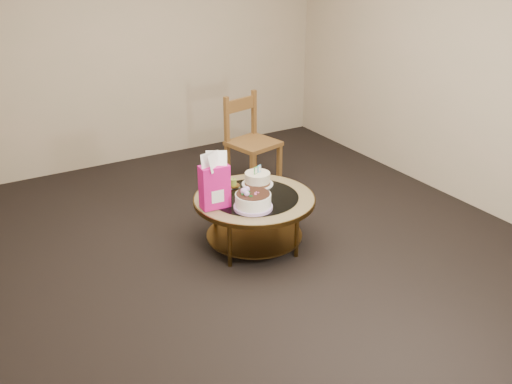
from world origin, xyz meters
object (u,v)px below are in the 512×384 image
gift_bag (214,181)px  coffee_table (254,205)px  dining_chair (251,141)px  cream_cake (257,179)px  decorated_cake (253,202)px

gift_bag → coffee_table: bearing=4.6°
dining_chair → cream_cake: bearing=-130.0°
decorated_cake → gift_bag: (-0.24, 0.18, 0.17)m
cream_cake → coffee_table: bearing=-149.9°
coffee_table → decorated_cake: bearing=-123.5°
decorated_cake → gift_bag: size_ratio=0.68×
cream_cake → gift_bag: 0.58m
coffee_table → dining_chair: bearing=61.3°
cream_cake → dining_chair: (0.47, 0.92, -0.02)m
coffee_table → dining_chair: (0.61, 1.12, 0.11)m
decorated_cake → gift_bag: gift_bag is taller
decorated_cake → cream_cake: decorated_cake is taller
decorated_cake → dining_chair: size_ratio=0.32×
coffee_table → gift_bag: bearing=-179.3°
gift_bag → dining_chair: size_ratio=0.47×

